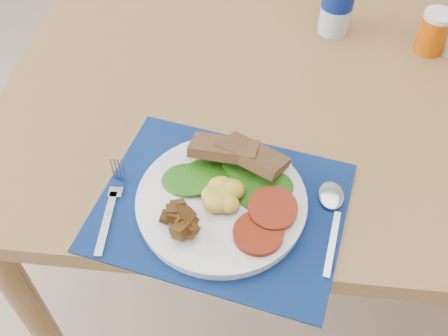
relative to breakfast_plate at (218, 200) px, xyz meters
name	(u,v)px	position (x,y,z in m)	size (l,w,h in m)	color
ground	(304,328)	(0.23, 0.13, -0.77)	(4.00, 4.00, 0.00)	tan
table	(341,115)	(0.23, 0.33, -0.11)	(1.40, 0.90, 0.75)	brown
placemat	(221,206)	(0.01, 0.00, -0.02)	(0.40, 0.32, 0.00)	black
breakfast_plate	(218,200)	(0.00, 0.00, 0.00)	(0.28, 0.28, 0.07)	silver
fork	(112,203)	(-0.18, -0.01, -0.02)	(0.03, 0.18, 0.00)	#B2B5BA
spoon	(331,210)	(0.19, 0.01, -0.02)	(0.04, 0.19, 0.01)	#B2B5BA
juice_glass	(433,33)	(0.41, 0.48, 0.02)	(0.06, 0.06, 0.09)	#BA4904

